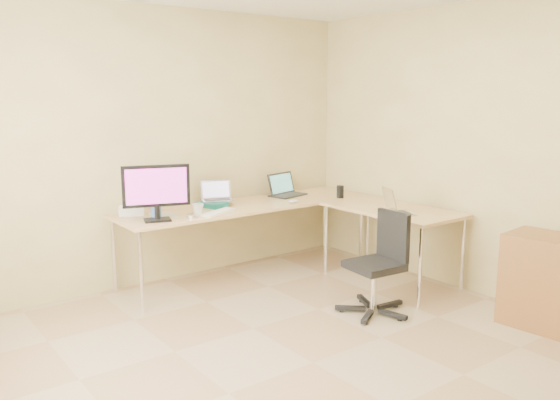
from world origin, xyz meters
TOP-DOWN VIEW (x-y plane):
  - floor at (0.00, 0.00)m, footprint 4.50×4.50m
  - wall_back at (0.00, 2.25)m, footprint 4.50×0.00m
  - wall_right at (2.10, 0.00)m, footprint 0.00×4.50m
  - desk_main at (0.72, 1.85)m, footprint 2.65×0.70m
  - desk_return at (1.70, 0.85)m, footprint 0.70×1.30m
  - monitor at (-0.32, 1.68)m, footprint 0.59×0.35m
  - book_stack at (0.36, 1.94)m, footprint 0.27×0.31m
  - laptop_center at (0.45, 1.98)m, footprint 0.36×0.32m
  - laptop_black at (1.31, 1.97)m, footprint 0.44×0.37m
  - keyboard at (0.26, 1.64)m, footprint 0.41×0.27m
  - mouse at (1.11, 1.62)m, footprint 0.11×0.08m
  - mug at (0.08, 1.71)m, footprint 0.13×0.13m
  - cd_stack at (-0.03, 1.61)m, footprint 0.14×0.14m
  - water_bottle at (-0.29, 1.79)m, footprint 0.12×0.12m
  - papers at (-0.18, 1.86)m, footprint 0.21×0.29m
  - white_box at (-0.40, 2.05)m, footprint 0.26×0.23m
  - desk_fan at (-0.39, 2.03)m, footprint 0.26×0.26m
  - black_cup at (1.68, 1.55)m, footprint 0.09×0.09m
  - laptop_return at (1.54, 0.62)m, footprint 0.37×0.33m
  - office_chair at (0.98, 0.39)m, footprint 0.56×0.56m
  - cabinet at (1.85, -0.58)m, footprint 0.48×0.57m

SIDE VIEW (x-z plane):
  - floor at x=0.00m, z-range 0.00..0.00m
  - cabinet at x=1.85m, z-range -0.01..0.73m
  - desk_main at x=0.72m, z-range 0.00..0.73m
  - desk_return at x=1.70m, z-range 0.00..0.73m
  - office_chair at x=0.98m, z-range 0.07..0.93m
  - papers at x=-0.18m, z-range 0.73..0.74m
  - keyboard at x=0.26m, z-range 0.73..0.75m
  - cd_stack at x=-0.03m, z-range 0.73..0.76m
  - mouse at x=1.11m, z-range 0.73..0.77m
  - book_stack at x=0.36m, z-range 0.73..0.77m
  - white_box at x=-0.40m, z-range 0.73..0.81m
  - mug at x=0.08m, z-range 0.73..0.83m
  - black_cup at x=1.68m, z-range 0.73..0.86m
  - laptop_return at x=1.54m, z-range 0.73..0.93m
  - laptop_black at x=1.31m, z-range 0.73..0.97m
  - desk_fan at x=-0.39m, z-range 0.73..1.00m
  - laptop_center at x=0.45m, z-range 0.77..0.97m
  - water_bottle at x=-0.29m, z-range 0.73..1.05m
  - monitor at x=-0.32m, z-range 0.73..1.21m
  - wall_back at x=0.00m, z-range -0.95..3.55m
  - wall_right at x=2.10m, z-range -0.95..3.55m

